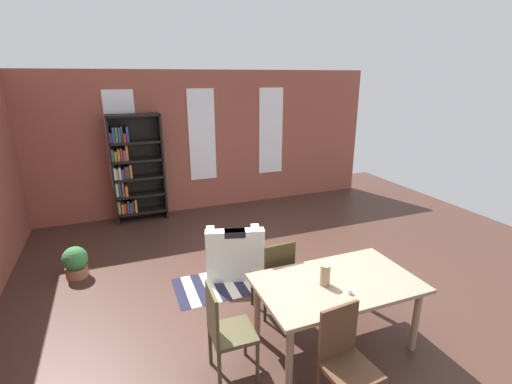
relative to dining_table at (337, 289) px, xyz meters
name	(u,v)px	position (x,y,z in m)	size (l,w,h in m)	color
ground_plane	(285,312)	(-0.25, 0.67, -0.66)	(10.33, 10.33, 0.00)	#402820
back_wall_brick	(202,142)	(-0.25, 4.70, 0.77)	(7.60, 0.12, 2.85)	#964B3B
window_pane_0	(123,140)	(-1.79, 4.63, 0.91)	(0.55, 0.02, 1.85)	white
window_pane_1	(202,135)	(-0.25, 4.63, 0.91)	(0.55, 0.02, 1.85)	white
window_pane_2	(271,131)	(1.29, 4.63, 0.91)	(0.55, 0.02, 1.85)	white
dining_table	(337,289)	(0.00, 0.00, 0.00)	(1.63, 0.97, 0.75)	#947660
vase_on_table	(325,275)	(-0.15, 0.00, 0.20)	(0.10, 0.10, 0.22)	#998466
tealight_candle_0	(350,292)	(-0.01, -0.23, 0.11)	(0.04, 0.04, 0.05)	silver
dining_chair_far_left	(275,274)	(-0.36, 0.71, -0.15)	(0.42, 0.42, 0.95)	#312813
dining_chair_near_left	(345,359)	(-0.37, -0.71, -0.15)	(0.44, 0.44, 0.95)	#4E301F
dining_chair_head_left	(225,329)	(-1.19, 0.00, -0.15)	(0.41, 0.41, 0.95)	#474027
bookshelf_tall	(133,168)	(-1.66, 4.44, 0.38)	(0.97, 0.34, 2.06)	black
armchair_white	(234,253)	(-0.50, 1.85, -0.38)	(0.98, 0.98, 0.75)	white
potted_plant_by_shelf	(75,262)	(-2.64, 2.49, -0.43)	(0.34, 0.34, 0.45)	#9E6042
striped_rug	(224,284)	(-0.76, 1.53, -0.65)	(1.32, 0.78, 0.01)	#1E1E33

